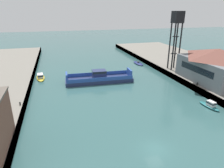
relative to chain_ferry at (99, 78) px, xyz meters
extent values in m
plane|color=#335B5B|center=(1.66, -32.72, -1.09)|extent=(400.00, 400.00, 0.00)
cube|color=#423D38|center=(-19.29, -12.72, -0.23)|extent=(0.30, 140.00, 1.73)
cube|color=#423D38|center=(22.60, -12.72, -0.23)|extent=(0.30, 140.00, 1.73)
cube|color=navy|center=(0.00, 0.00, -0.54)|extent=(20.08, 6.60, 1.10)
cube|color=#284CA3|center=(0.13, 2.77, 0.56)|extent=(19.02, 1.03, 1.10)
cube|color=#284CA3|center=(-0.13, -2.77, 0.56)|extent=(19.02, 1.03, 1.10)
cube|color=navy|center=(0.00, 0.00, 1.25)|extent=(4.11, 3.30, 2.48)
cube|color=black|center=(0.00, 0.00, 2.14)|extent=(4.15, 3.34, 0.60)
cube|color=#284CA3|center=(9.40, -0.45, 1.11)|extent=(0.69, 3.98, 2.20)
cube|color=#284CA3|center=(-9.40, 0.45, 1.11)|extent=(0.69, 3.98, 2.20)
ellipsoid|color=navy|center=(19.61, 16.66, -0.83)|extent=(2.62, 7.36, 0.53)
cube|color=#4C4C51|center=(19.61, 16.66, -0.32)|extent=(0.86, 0.42, 0.50)
ellipsoid|color=#237075|center=(19.73, -23.08, -0.82)|extent=(2.11, 5.38, 0.54)
cube|color=silver|center=(19.77, -23.47, -0.03)|extent=(1.28, 1.94, 1.05)
cube|color=black|center=(19.77, -23.47, 0.10)|extent=(1.31, 2.00, 0.32)
ellipsoid|color=yellow|center=(-17.16, 8.32, -0.87)|extent=(3.17, 8.31, 0.45)
cube|color=silver|center=(-17.10, 7.72, -0.06)|extent=(1.94, 2.99, 1.16)
cube|color=black|center=(-17.10, 7.72, 0.09)|extent=(1.99, 3.08, 0.35)
cube|color=black|center=(-19.55, -29.77, 4.93)|extent=(0.08, 9.57, 1.94)
cube|color=slate|center=(29.88, -12.63, 3.71)|extent=(12.84, 18.37, 6.14)
pyramid|color=brown|center=(29.88, -12.63, 8.16)|extent=(12.84, 18.37, 2.76)
cube|color=black|center=(23.50, -12.63, 4.44)|extent=(0.08, 12.86, 1.72)
cylinder|color=black|center=(24.23, 2.39, 8.00)|extent=(0.44, 0.44, 14.73)
cylinder|color=black|center=(26.52, 2.39, 8.00)|extent=(0.44, 0.44, 14.73)
cylinder|color=black|center=(24.23, 0.10, 8.00)|extent=(0.44, 0.44, 14.73)
cylinder|color=black|center=(26.52, 0.10, 8.00)|extent=(0.44, 0.44, 14.73)
cube|color=black|center=(25.38, 1.24, 5.79)|extent=(2.29, 0.20, 0.20)
cube|color=black|center=(25.38, 1.24, 5.79)|extent=(0.20, 2.29, 0.20)
cube|color=black|center=(25.38, 1.24, 11.24)|extent=(2.29, 0.20, 0.20)
cube|color=black|center=(25.38, 1.24, 11.24)|extent=(0.20, 2.29, 0.20)
cube|color=black|center=(25.38, 1.24, 17.14)|extent=(2.98, 2.98, 3.55)
cylinder|color=black|center=(-19.84, -29.80, 0.91)|extent=(0.28, 0.28, 0.55)
sphere|color=black|center=(-19.84, -29.80, 1.19)|extent=(0.32, 0.32, 0.32)
cylinder|color=black|center=(-19.84, -26.26, 0.91)|extent=(0.28, 0.28, 0.55)
sphere|color=black|center=(-19.84, -26.26, 1.19)|extent=(0.32, 0.32, 0.32)
cylinder|color=black|center=(-19.84, -14.41, 0.91)|extent=(0.28, 0.28, 0.55)
sphere|color=black|center=(-19.84, -14.41, 1.19)|extent=(0.32, 0.32, 0.32)
cylinder|color=black|center=(23.15, -14.30, 0.91)|extent=(0.28, 0.28, 0.55)
sphere|color=black|center=(23.15, -14.30, 1.19)|extent=(0.32, 0.32, 0.32)
camera|label=1|loc=(-11.73, -55.30, 18.96)|focal=31.98mm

